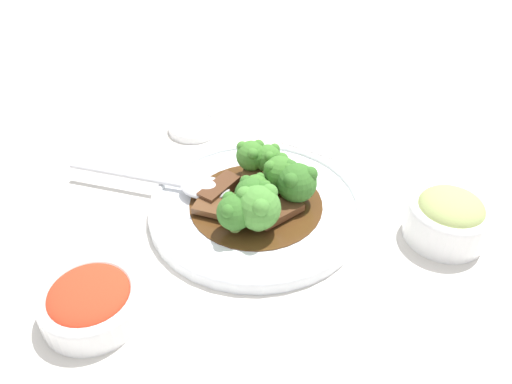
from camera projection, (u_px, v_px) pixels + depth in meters
name	position (u px, v px, depth m)	size (l,w,h in m)	color
ground_plane	(256.00, 212.00, 0.65)	(4.00, 4.00, 0.00)	silver
main_plate	(256.00, 206.00, 0.64)	(0.28, 0.28, 0.02)	white
beef_strip_0	(249.00, 186.00, 0.65)	(0.07, 0.05, 0.01)	brown
beef_strip_1	(279.00, 212.00, 0.61)	(0.07, 0.05, 0.01)	#56331E
beef_strip_2	(223.00, 210.00, 0.62)	(0.04, 0.08, 0.01)	brown
beef_strip_3	(219.00, 189.00, 0.65)	(0.06, 0.03, 0.01)	#56331E
broccoli_floret_0	(297.00, 182.00, 0.62)	(0.05, 0.05, 0.05)	#7FA84C
broccoli_floret_1	(268.00, 158.00, 0.66)	(0.04, 0.04, 0.05)	#8EB756
broccoli_floret_2	(260.00, 188.00, 0.62)	(0.03, 0.03, 0.04)	#8EB756
broccoli_floret_3	(251.00, 194.00, 0.60)	(0.04, 0.04, 0.05)	#7FA84C
broccoli_floret_4	(258.00, 207.00, 0.58)	(0.05, 0.05, 0.06)	#8EB756
broccoli_floret_5	(280.00, 172.00, 0.64)	(0.04, 0.04, 0.05)	#7FA84C
broccoli_floret_6	(235.00, 212.00, 0.58)	(0.04, 0.04, 0.05)	#7FA84C
broccoli_floret_7	(251.00, 155.00, 0.66)	(0.04, 0.04, 0.05)	#7FA84C
serving_spoon	(192.00, 186.00, 0.65)	(0.09, 0.23, 0.01)	silver
side_bowl_kimchi	(91.00, 301.00, 0.51)	(0.11, 0.11, 0.04)	white
side_bowl_appetizer	(448.00, 217.00, 0.60)	(0.10, 0.10, 0.06)	white
sauce_dish	(194.00, 127.00, 0.80)	(0.08, 0.08, 0.01)	white
paper_napkin	(322.00, 130.00, 0.80)	(0.13, 0.09, 0.01)	white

